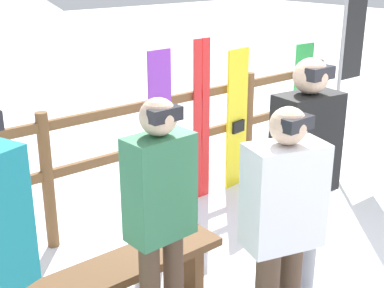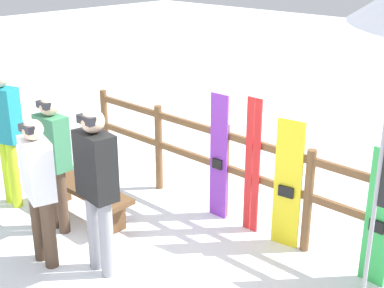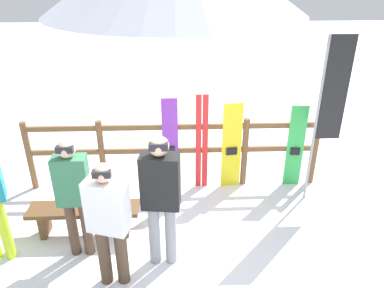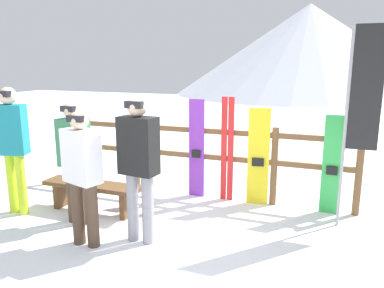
{
  "view_description": "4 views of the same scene",
  "coord_description": "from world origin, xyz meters",
  "px_view_note": "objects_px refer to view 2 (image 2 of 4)",
  "views": [
    {
      "loc": [
        -2.8,
        -2.1,
        2.34
      ],
      "look_at": [
        -0.17,
        1.08,
        0.87
      ],
      "focal_mm": 50.0,
      "sensor_mm": 36.0,
      "label": 1
    },
    {
      "loc": [
        3.77,
        -2.82,
        3.16
      ],
      "look_at": [
        0.08,
        1.07,
        1.15
      ],
      "focal_mm": 50.0,
      "sensor_mm": 36.0,
      "label": 2
    },
    {
      "loc": [
        0.09,
        -3.64,
        3.42
      ],
      "look_at": [
        0.27,
        1.11,
        1.07
      ],
      "focal_mm": 35.0,
      "sensor_mm": 36.0,
      "label": 3
    },
    {
      "loc": [
        1.91,
        -3.71,
        2.09
      ],
      "look_at": [
        0.12,
        1.02,
        1.0
      ],
      "focal_mm": 35.0,
      "sensor_mm": 36.0,
      "label": 4
    }
  ],
  "objects_px": {
    "person_black": "(97,181)",
    "person_white": "(39,183)",
    "snowboard_yellow": "(288,185)",
    "snowboard_purple": "(219,158)",
    "snowboard_green": "(379,219)",
    "bench": "(85,193)",
    "ski_pair_red": "(252,167)",
    "person_teal": "(5,126)",
    "person_plaid_green": "(54,154)"
  },
  "relations": [
    {
      "from": "person_black",
      "to": "person_white",
      "type": "bearing_deg",
      "value": -151.22
    },
    {
      "from": "person_black",
      "to": "snowboard_yellow",
      "type": "distance_m",
      "value": 2.04
    },
    {
      "from": "snowboard_purple",
      "to": "snowboard_green",
      "type": "xyz_separation_m",
      "value": [
        2.01,
        -0.0,
        -0.07
      ]
    },
    {
      "from": "snowboard_green",
      "to": "snowboard_purple",
      "type": "bearing_deg",
      "value": 180.0
    },
    {
      "from": "bench",
      "to": "ski_pair_red",
      "type": "height_order",
      "value": "ski_pair_red"
    },
    {
      "from": "ski_pair_red",
      "to": "person_white",
      "type": "bearing_deg",
      "value": -119.28
    },
    {
      "from": "person_white",
      "to": "person_teal",
      "type": "height_order",
      "value": "person_teal"
    },
    {
      "from": "person_black",
      "to": "ski_pair_red",
      "type": "xyz_separation_m",
      "value": [
        0.58,
        1.72,
        -0.21
      ]
    },
    {
      "from": "person_white",
      "to": "snowboard_purple",
      "type": "height_order",
      "value": "person_white"
    },
    {
      "from": "ski_pair_red",
      "to": "snowboard_yellow",
      "type": "height_order",
      "value": "ski_pair_red"
    },
    {
      "from": "person_teal",
      "to": "snowboard_green",
      "type": "xyz_separation_m",
      "value": [
        4.13,
        1.57,
        -0.36
      ]
    },
    {
      "from": "ski_pair_red",
      "to": "snowboard_green",
      "type": "height_order",
      "value": "ski_pair_red"
    },
    {
      "from": "person_teal",
      "to": "snowboard_green",
      "type": "distance_m",
      "value": 4.43
    },
    {
      "from": "person_black",
      "to": "snowboard_green",
      "type": "relative_size",
      "value": 1.23
    },
    {
      "from": "person_teal",
      "to": "person_plaid_green",
      "type": "bearing_deg",
      "value": 2.28
    },
    {
      "from": "person_teal",
      "to": "snowboard_green",
      "type": "relative_size",
      "value": 1.27
    },
    {
      "from": "person_plaid_green",
      "to": "snowboard_purple",
      "type": "distance_m",
      "value": 1.91
    },
    {
      "from": "person_plaid_green",
      "to": "person_white",
      "type": "xyz_separation_m",
      "value": [
        0.49,
        -0.49,
        -0.04
      ]
    },
    {
      "from": "person_black",
      "to": "ski_pair_red",
      "type": "bearing_deg",
      "value": 71.39
    },
    {
      "from": "snowboard_purple",
      "to": "snowboard_green",
      "type": "distance_m",
      "value": 2.01
    },
    {
      "from": "ski_pair_red",
      "to": "bench",
      "type": "bearing_deg",
      "value": -145.73
    },
    {
      "from": "snowboard_purple",
      "to": "ski_pair_red",
      "type": "height_order",
      "value": "ski_pair_red"
    },
    {
      "from": "person_black",
      "to": "person_plaid_green",
      "type": "height_order",
      "value": "person_black"
    },
    {
      "from": "bench",
      "to": "snowboard_yellow",
      "type": "distance_m",
      "value": 2.46
    },
    {
      "from": "person_black",
      "to": "snowboard_purple",
      "type": "relative_size",
      "value": 1.11
    },
    {
      "from": "person_plaid_green",
      "to": "snowboard_yellow",
      "type": "bearing_deg",
      "value": 35.95
    },
    {
      "from": "person_white",
      "to": "person_black",
      "type": "bearing_deg",
      "value": 28.78
    },
    {
      "from": "bench",
      "to": "snowboard_green",
      "type": "xyz_separation_m",
      "value": [
        3.18,
        1.13,
        0.38
      ]
    },
    {
      "from": "bench",
      "to": "ski_pair_red",
      "type": "bearing_deg",
      "value": 34.27
    },
    {
      "from": "bench",
      "to": "snowboard_green",
      "type": "bearing_deg",
      "value": 19.58
    },
    {
      "from": "bench",
      "to": "person_teal",
      "type": "bearing_deg",
      "value": -155.4
    },
    {
      "from": "snowboard_purple",
      "to": "ski_pair_red",
      "type": "bearing_deg",
      "value": 0.39
    },
    {
      "from": "person_plaid_green",
      "to": "person_black",
      "type": "bearing_deg",
      "value": -10.22
    },
    {
      "from": "person_plaid_green",
      "to": "snowboard_green",
      "type": "distance_m",
      "value": 3.5
    },
    {
      "from": "person_plaid_green",
      "to": "ski_pair_red",
      "type": "distance_m",
      "value": 2.24
    },
    {
      "from": "person_plaid_green",
      "to": "person_white",
      "type": "distance_m",
      "value": 0.7
    },
    {
      "from": "person_white",
      "to": "person_teal",
      "type": "xyz_separation_m",
      "value": [
        -1.48,
        0.45,
        0.15
      ]
    },
    {
      "from": "bench",
      "to": "person_white",
      "type": "relative_size",
      "value": 0.93
    },
    {
      "from": "person_teal",
      "to": "snowboard_purple",
      "type": "relative_size",
      "value": 1.15
    },
    {
      "from": "person_plaid_green",
      "to": "snowboard_yellow",
      "type": "relative_size",
      "value": 1.11
    },
    {
      "from": "person_black",
      "to": "ski_pair_red",
      "type": "distance_m",
      "value": 1.83
    },
    {
      "from": "bench",
      "to": "person_teal",
      "type": "relative_size",
      "value": 0.83
    },
    {
      "from": "snowboard_purple",
      "to": "ski_pair_red",
      "type": "relative_size",
      "value": 0.97
    },
    {
      "from": "person_black",
      "to": "person_plaid_green",
      "type": "xyz_separation_m",
      "value": [
        -1.05,
        0.19,
        -0.06
      ]
    },
    {
      "from": "person_teal",
      "to": "snowboard_purple",
      "type": "height_order",
      "value": "person_teal"
    },
    {
      "from": "snowboard_green",
      "to": "ski_pair_red",
      "type": "bearing_deg",
      "value": 179.87
    },
    {
      "from": "person_black",
      "to": "snowboard_green",
      "type": "bearing_deg",
      "value": 39.36
    },
    {
      "from": "snowboard_purple",
      "to": "bench",
      "type": "bearing_deg",
      "value": -135.9
    },
    {
      "from": "person_plaid_green",
      "to": "snowboard_purple",
      "type": "relative_size",
      "value": 1.04
    },
    {
      "from": "person_plaid_green",
      "to": "ski_pair_red",
      "type": "xyz_separation_m",
      "value": [
        1.63,
        1.53,
        -0.14
      ]
    }
  ]
}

